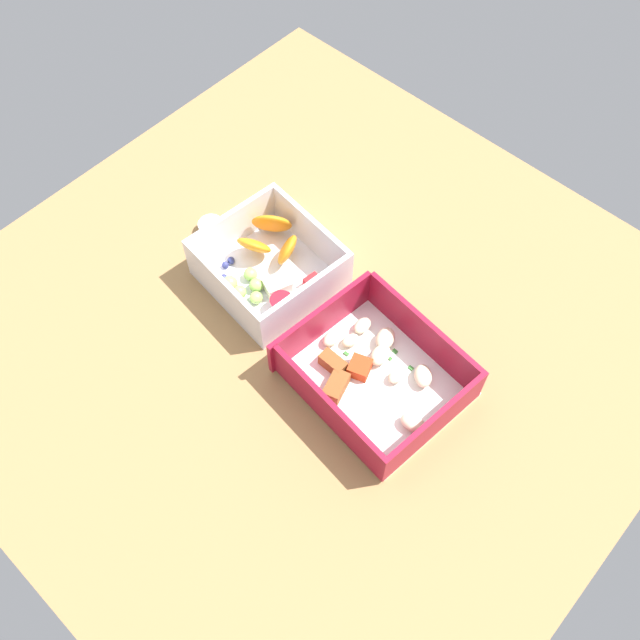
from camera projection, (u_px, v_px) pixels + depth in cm
name	position (u px, v px, depth cm)	size (l,w,h in cm)	color
table_surface	(311.00, 333.00, 85.29)	(80.00, 80.00, 2.00)	#9E7547
pasta_container	(374.00, 374.00, 79.13)	(19.66, 16.96, 6.09)	white
fruit_bowl	(269.00, 266.00, 86.40)	(16.23, 15.60, 6.44)	white
paper_cup_liner	(211.00, 228.00, 91.37)	(3.24, 3.24, 1.66)	white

